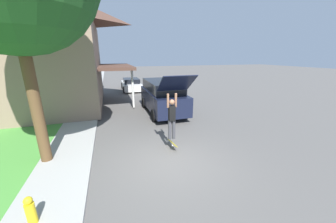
{
  "coord_description": "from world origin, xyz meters",
  "views": [
    {
      "loc": [
        -1.85,
        -5.84,
        3.74
      ],
      "look_at": [
        0.74,
        2.4,
        1.13
      ],
      "focal_mm": 20.0,
      "sensor_mm": 36.0,
      "label": 1
    }
  ],
  "objects": [
    {
      "name": "fire_hydrant",
      "position": [
        -3.76,
        -1.75,
        0.44
      ],
      "size": [
        0.2,
        0.2,
        0.69
      ],
      "color": "gold",
      "rests_on": "sidewalk"
    },
    {
      "name": "car_down_street",
      "position": [
        0.47,
        15.08,
        0.62
      ],
      "size": [
        1.99,
        4.58,
        1.28
      ],
      "color": "silver",
      "rests_on": "ground_plane"
    },
    {
      "name": "ground_plane",
      "position": [
        0.0,
        0.0,
        0.0
      ],
      "size": [
        120.0,
        120.0,
        0.0
      ],
      "primitive_type": "plane",
      "color": "#54514F"
    },
    {
      "name": "skateboarder",
      "position": [
        0.4,
        0.8,
        1.42
      ],
      "size": [
        0.41,
        0.22,
        1.88
      ],
      "color": "#38383D",
      "rests_on": "ground_plane"
    },
    {
      "name": "skateboard",
      "position": [
        0.43,
        0.79,
        0.26
      ],
      "size": [
        0.24,
        0.8,
        0.24
      ],
      "color": "#A89323",
      "rests_on": "ground_plane"
    },
    {
      "name": "sidewalk",
      "position": [
        -3.6,
        6.0,
        0.05
      ],
      "size": [
        1.8,
        80.0,
        0.1
      ],
      "color": "#9E9E99",
      "rests_on": "ground_plane"
    },
    {
      "name": "suv_parked",
      "position": [
        1.46,
        5.83,
        1.15
      ],
      "size": [
        2.2,
        5.79,
        2.81
      ],
      "color": "black",
      "rests_on": "ground_plane"
    },
    {
      "name": "house",
      "position": [
        -7.52,
        9.6,
        4.64
      ],
      "size": [
        12.91,
        9.43,
        8.79
      ],
      "color": "#89705B",
      "rests_on": "lawn"
    }
  ]
}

